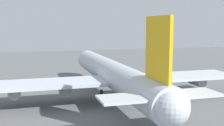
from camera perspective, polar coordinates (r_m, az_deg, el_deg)
ground_plane at (r=70.12m, az=-0.00°, el=-6.96°), size 263.40×263.40×0.00m
cargo_airplane at (r=68.58m, az=0.08°, el=-2.31°), size 65.85×60.70×19.05m
cargo_loader at (r=92.17m, az=3.61°, el=-2.76°), size 3.21×4.22×2.08m
safety_cone_nose at (r=97.87m, az=-5.92°, el=-2.63°), size 0.45×0.45×0.65m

